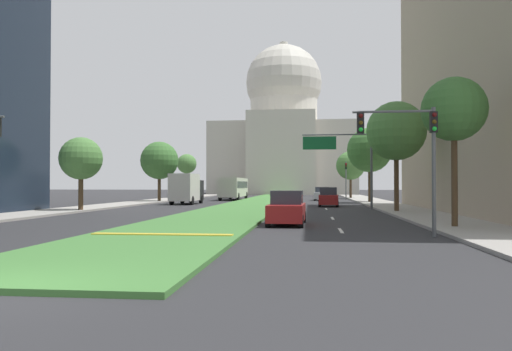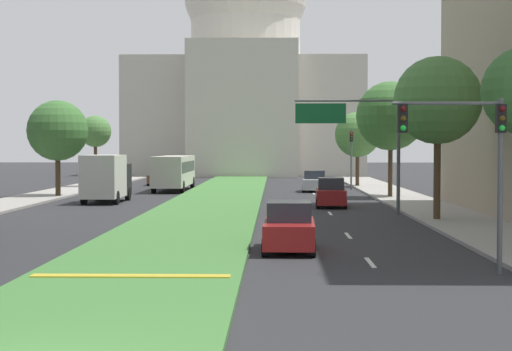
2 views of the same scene
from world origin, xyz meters
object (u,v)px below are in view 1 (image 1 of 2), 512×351
at_px(sedan_distant, 322,194).
at_px(sedan_far_horizon, 227,193).
at_px(traffic_light_near_right, 412,142).
at_px(overhead_guide_sign, 345,154).
at_px(street_tree_right_mid, 396,131).
at_px(street_tree_right_far, 369,150).
at_px(street_tree_left_distant, 187,164).
at_px(street_tree_right_distant, 351,166).
at_px(street_tree_left_mid, 81,159).
at_px(capitol_building, 284,132).
at_px(box_truck_delivery, 186,188).
at_px(sedan_lead_stopped, 287,209).
at_px(traffic_light_far_right, 346,175).
at_px(sedan_very_far, 241,191).
at_px(sedan_midblock, 328,198).
at_px(city_bus, 234,187).
at_px(street_tree_left_far, 159,161).
at_px(street_tree_right_near, 454,110).

distance_m(sedan_distant, sedan_far_horizon, 18.35).
distance_m(traffic_light_near_right, overhead_guide_sign, 21.76).
bearing_deg(sedan_far_horizon, street_tree_right_mid, -63.77).
distance_m(street_tree_right_mid, street_tree_right_far, 19.36).
height_order(street_tree_left_distant, street_tree_right_distant, street_tree_right_distant).
distance_m(street_tree_left_mid, street_tree_right_distant, 43.82).
distance_m(capitol_building, box_truck_delivery, 59.72).
xyz_separation_m(traffic_light_near_right, sedan_lead_stopped, (-5.27, 5.42, -2.97)).
distance_m(street_tree_right_far, street_tree_left_distant, 28.39).
height_order(capitol_building, traffic_light_near_right, capitol_building).
bearing_deg(traffic_light_near_right, street_tree_right_mid, 82.38).
bearing_deg(capitol_building, sedan_far_horizon, -102.24).
relative_size(capitol_building, traffic_light_far_right, 6.51).
distance_m(street_tree_left_mid, sedan_very_far, 56.36).
distance_m(street_tree_right_far, sedan_midblock, 11.62).
relative_size(street_tree_left_mid, sedan_distant, 1.25).
relative_size(overhead_guide_sign, street_tree_right_distant, 0.93).
bearing_deg(street_tree_left_mid, street_tree_right_far, 40.29).
bearing_deg(city_bus, sedan_distant, -5.79).
height_order(street_tree_left_mid, street_tree_right_mid, street_tree_right_mid).
bearing_deg(sedan_distant, street_tree_right_far, -58.69).
relative_size(street_tree_left_far, street_tree_right_far, 0.84).
distance_m(street_tree_right_near, sedan_far_horizon, 56.30).
bearing_deg(city_bus, sedan_lead_stopped, -77.38).
distance_m(traffic_light_far_right, sedan_distant, 5.32).
relative_size(box_truck_delivery, city_bus, 0.58).
height_order(street_tree_right_near, street_tree_left_mid, street_tree_right_near).
xyz_separation_m(street_tree_right_mid, sedan_midblock, (-4.61, 10.17, -5.20)).
relative_size(street_tree_left_distant, sedan_far_horizon, 1.50).
distance_m(traffic_light_far_right, sedan_far_horizon, 19.66).
bearing_deg(street_tree_right_near, street_tree_left_mid, 153.06).
bearing_deg(overhead_guide_sign, sedan_distant, 93.26).
bearing_deg(street_tree_right_distant, capitol_building, 107.95).
relative_size(street_tree_right_far, box_truck_delivery, 1.33).
distance_m(traffic_light_near_right, street_tree_right_near, 4.86).
bearing_deg(street_tree_right_distant, sedan_lead_stopped, -98.51).
relative_size(traffic_light_near_right, street_tree_right_distant, 0.75).
relative_size(street_tree_left_far, sedan_very_far, 1.69).
bearing_deg(sedan_midblock, traffic_light_near_right, -85.15).
height_order(street_tree_left_mid, box_truck_delivery, street_tree_left_mid).
bearing_deg(capitol_building, city_bus, -96.06).
bearing_deg(sedan_distant, street_tree_right_distant, 61.77).
bearing_deg(street_tree_left_far, traffic_light_far_right, 27.40).
height_order(overhead_guide_sign, sedan_lead_stopped, overhead_guide_sign).
distance_m(sedan_lead_stopped, sedan_very_far, 67.63).
distance_m(capitol_building, street_tree_left_far, 54.59).
distance_m(street_tree_right_near, street_tree_left_distant, 53.02).
bearing_deg(sedan_lead_stopped, sedan_midblock, 82.32).
bearing_deg(box_truck_delivery, overhead_guide_sign, -30.22).
height_order(overhead_guide_sign, sedan_very_far, overhead_guide_sign).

